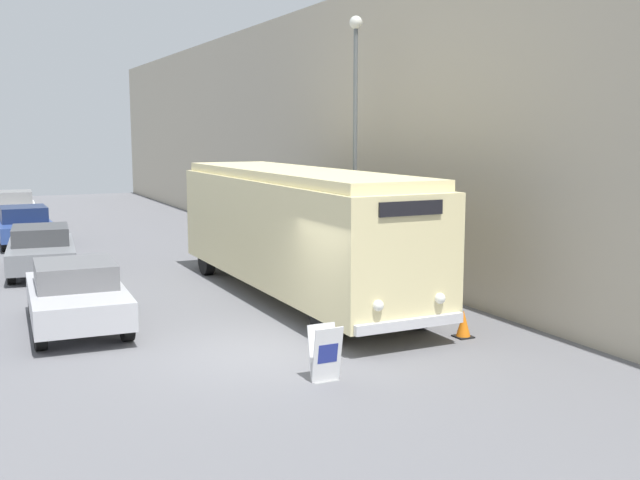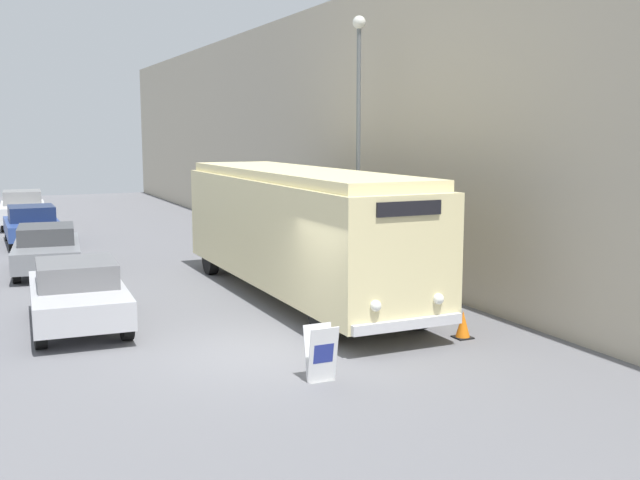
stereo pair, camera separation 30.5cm
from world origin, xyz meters
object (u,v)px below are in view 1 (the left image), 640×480
(parked_car_mid, at_px, (41,249))
(traffic_cone, at_px, (463,324))
(parked_car_far, at_px, (24,225))
(streetlamp, at_px, (355,116))
(parked_car_near, at_px, (76,294))
(vintage_bus, at_px, (295,226))
(sign_board, at_px, (325,354))
(parked_car_distant, at_px, (13,209))

(parked_car_mid, bearing_deg, traffic_cone, -52.20)
(parked_car_mid, distance_m, parked_car_far, 6.31)
(streetlamp, relative_size, parked_car_mid, 1.61)
(streetlamp, height_order, parked_car_near, streetlamp)
(vintage_bus, height_order, streetlamp, streetlamp)
(sign_board, height_order, traffic_cone, sign_board)
(parked_car_far, relative_size, parked_car_distant, 0.97)
(vintage_bus, relative_size, sign_board, 11.20)
(vintage_bus, height_order, parked_car_far, vintage_bus)
(vintage_bus, bearing_deg, traffic_cone, -72.27)
(parked_car_far, bearing_deg, vintage_bus, -66.88)
(parked_car_near, xyz_separation_m, traffic_cone, (7.15, -4.34, -0.47))
(parked_car_far, height_order, parked_car_distant, parked_car_distant)
(vintage_bus, distance_m, sign_board, 6.76)
(streetlamp, distance_m, parked_car_mid, 10.36)
(parked_car_far, xyz_separation_m, parked_car_distant, (0.00, 5.68, 0.08))
(parked_car_near, bearing_deg, parked_car_mid, 93.13)
(parked_car_near, distance_m, parked_car_mid, 7.18)
(vintage_bus, bearing_deg, parked_car_mid, 130.56)
(vintage_bus, xyz_separation_m, parked_car_near, (-5.54, -0.69, -1.10))
(traffic_cone, bearing_deg, parked_car_distant, 106.89)
(sign_board, distance_m, streetlamp, 9.66)
(vintage_bus, xyz_separation_m, parked_car_far, (-5.54, 12.81, -1.11))
(sign_board, relative_size, traffic_cone, 1.69)
(parked_car_far, bearing_deg, parked_car_mid, -90.46)
(vintage_bus, relative_size, streetlamp, 1.48)
(parked_car_mid, bearing_deg, parked_car_far, 95.72)
(streetlamp, xyz_separation_m, parked_car_distant, (-7.90, 17.35, -3.88))
(parked_car_near, relative_size, parked_car_far, 1.03)
(parked_car_distant, bearing_deg, sign_board, -79.32)
(parked_car_far, bearing_deg, sign_board, -80.37)
(vintage_bus, relative_size, parked_car_distant, 2.48)
(vintage_bus, distance_m, parked_car_distant, 19.33)
(traffic_cone, bearing_deg, vintage_bus, 107.73)
(sign_board, distance_m, traffic_cone, 4.01)
(streetlamp, relative_size, parked_car_near, 1.68)
(parked_car_far, distance_m, parked_car_distant, 5.68)
(parked_car_distant, xyz_separation_m, traffic_cone, (7.14, -23.52, -0.54))
(parked_car_far, distance_m, traffic_cone, 19.22)
(parked_car_distant, height_order, traffic_cone, parked_car_distant)
(vintage_bus, distance_m, traffic_cone, 5.51)
(sign_board, relative_size, parked_car_mid, 0.21)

